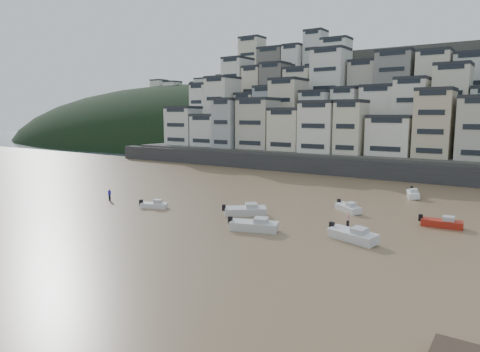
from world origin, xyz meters
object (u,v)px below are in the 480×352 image
Objects in this scene: boat_e at (348,207)px; boat_a at (254,224)px; boat_b at (353,234)px; person_blue at (110,195)px; person_pink at (348,220)px; boat_c at (245,209)px; boat_i at (413,193)px; boat_d at (442,221)px; boat_j at (154,204)px.

boat_a reaches higher than boat_e.
boat_a is at bearing -149.60° from boat_b.
person_blue is (-36.63, -0.17, 0.10)m from boat_b.
person_pink is at bearing 23.79° from boat_a.
boat_i is at bearing 19.01° from boat_c.
boat_b is 5.32m from person_pink.
person_blue and person_pink have the same top height.
boat_a is at bearing -146.62° from boat_d.
person_blue reaches higher than boat_c.
boat_b is at bearing -17.22° from boat_i.
boat_a is 3.29× the size of person_blue.
boat_e is 34.07m from person_blue.
boat_i is at bearing 110.11° from boat_e.
person_pink reaches higher than boat_e.
boat_a reaches higher than boat_c.
boat_d is 44.53m from person_blue.
boat_i is 0.91× the size of boat_b.
boat_c is 21.94m from person_blue.
boat_i is (4.82, 14.97, 0.05)m from boat_e.
person_blue reaches higher than boat_e.
boat_c reaches higher than boat_b.
person_pink is at bearing 8.25° from person_blue.
person_pink is at bearing -22.87° from boat_i.
boat_d is at bearing 20.37° from boat_a.
boat_d is (34.04, 11.02, 0.11)m from boat_j.
person_blue is 1.00× the size of person_pink.
person_blue is (-21.68, -3.37, 0.09)m from boat_c.
boat_d is 2.73× the size of person_blue.
person_blue is at bearing 157.06° from boat_j.
boat_d is (11.44, -1.44, -0.01)m from boat_e.
boat_e is 0.84× the size of boat_a.
boat_a reaches higher than boat_j.
boat_e is 1.01× the size of boat_d.
boat_a is at bearing -36.36° from boat_i.
person_pink is (34.39, 4.99, 0.00)m from person_blue.
boat_e is 0.93× the size of boat_i.
boat_b is (14.95, -3.20, -0.00)m from boat_c.
boat_e reaches higher than boat_d.
boat_a is at bearing -88.48° from boat_c.
boat_j is 35.78m from boat_d.
person_pink is at bearing -32.09° from boat_c.
boat_j is at bearing -166.82° from boat_d.
boat_d is at bearing 14.36° from person_blue.
boat_e is 13.26m from boat_b.
person_blue is (-9.10, -0.03, 0.33)m from boat_j.
person_blue is at bearing -171.75° from person_pink.
boat_e is 13.55m from boat_c.
boat_b is at bearing -22.83° from boat_j.
boat_e is at bearing -35.31° from boat_i.
boat_a is (17.30, -2.12, 0.24)m from boat_j.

